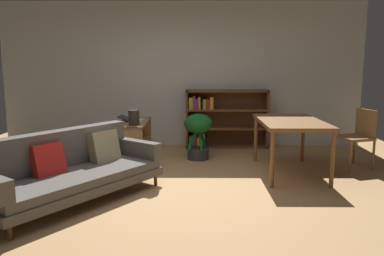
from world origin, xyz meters
TOP-DOWN VIEW (x-y plane):
  - ground_plane at (0.00, 0.00)m, footprint 8.16×8.16m
  - back_wall_panel at (0.00, 2.70)m, footprint 6.80×0.10m
  - fabric_couch at (-1.20, -0.34)m, footprint 1.91×2.18m
  - media_console at (-0.74, 1.45)m, footprint 0.43×1.12m
  - open_laptop at (-0.78, 1.58)m, footprint 0.41×0.35m
  - desk_speaker at (-0.69, 1.13)m, footprint 0.16×0.16m
  - potted_floor_plant at (0.29, 1.54)m, footprint 0.46×0.46m
  - dining_table at (1.59, 0.73)m, footprint 0.86×1.42m
  - dining_chair_near at (2.69, 1.04)m, footprint 0.54×0.56m
  - bookshelf at (0.71, 2.50)m, footprint 1.52×0.36m

SIDE VIEW (x-z plane):
  - ground_plane at x=0.00m, z-range 0.00..0.00m
  - media_console at x=-0.74m, z-range 0.00..0.63m
  - fabric_couch at x=-1.20m, z-range -0.03..0.75m
  - potted_floor_plant at x=0.29m, z-range 0.09..0.84m
  - dining_chair_near at x=2.69m, z-range 0.07..0.95m
  - bookshelf at x=0.71m, z-range -0.01..1.07m
  - open_laptop at x=-0.78m, z-range 0.61..0.70m
  - dining_table at x=1.59m, z-range 0.31..1.08m
  - desk_speaker at x=-0.69m, z-range 0.63..0.86m
  - back_wall_panel at x=0.00m, z-range 0.00..2.70m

